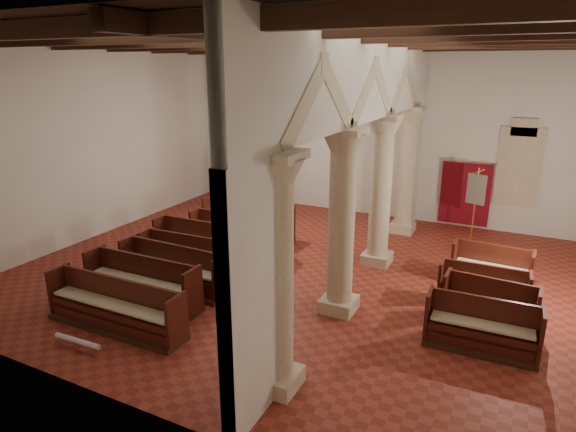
# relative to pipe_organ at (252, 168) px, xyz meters

# --- Properties ---
(floor) EXTENTS (14.00, 14.00, 0.00)m
(floor) POSITION_rel_pipe_organ_xyz_m (4.50, -5.50, -1.37)
(floor) COLOR maroon
(floor) RESTS_ON ground
(ceiling) EXTENTS (14.00, 14.00, 0.00)m
(ceiling) POSITION_rel_pipe_organ_xyz_m (4.50, -5.50, 4.63)
(ceiling) COLOR #311C10
(ceiling) RESTS_ON wall_back
(wall_back) EXTENTS (14.00, 0.02, 6.00)m
(wall_back) POSITION_rel_pipe_organ_xyz_m (4.50, 0.50, 1.63)
(wall_back) COLOR beige
(wall_back) RESTS_ON floor
(wall_front) EXTENTS (14.00, 0.02, 6.00)m
(wall_front) POSITION_rel_pipe_organ_xyz_m (4.50, -11.50, 1.63)
(wall_front) COLOR beige
(wall_front) RESTS_ON floor
(wall_left) EXTENTS (0.02, 12.00, 6.00)m
(wall_left) POSITION_rel_pipe_organ_xyz_m (-2.50, -5.50, 1.63)
(wall_left) COLOR beige
(wall_left) RESTS_ON floor
(ceiling_beams) EXTENTS (13.80, 11.80, 0.30)m
(ceiling_beams) POSITION_rel_pipe_organ_xyz_m (4.50, -5.50, 4.45)
(ceiling_beams) COLOR #382011
(ceiling_beams) RESTS_ON wall_back
(arcade) EXTENTS (0.90, 11.90, 6.00)m
(arcade) POSITION_rel_pipe_organ_xyz_m (6.30, -5.50, 2.19)
(arcade) COLOR beige
(arcade) RESTS_ON floor
(window_back) EXTENTS (1.00, 0.03, 2.20)m
(window_back) POSITION_rel_pipe_organ_xyz_m (9.50, 0.48, 0.83)
(window_back) COLOR #337358
(window_back) RESTS_ON wall_back
(pipe_organ) EXTENTS (2.10, 0.85, 4.40)m
(pipe_organ) POSITION_rel_pipe_organ_xyz_m (0.00, 0.00, 0.00)
(pipe_organ) COLOR #382011
(pipe_organ) RESTS_ON floor
(lectern) EXTENTS (0.60, 0.63, 1.32)m
(lectern) POSITION_rel_pipe_organ_xyz_m (1.06, -0.01, -0.83)
(lectern) COLOR #3C1E13
(lectern) RESTS_ON floor
(dossal_curtain) EXTENTS (1.80, 0.07, 2.17)m
(dossal_curtain) POSITION_rel_pipe_organ_xyz_m (8.00, 0.42, -0.21)
(dossal_curtain) COLOR maroon
(dossal_curtain) RESTS_ON floor
(processional_banner) EXTENTS (0.54, 0.69, 2.49)m
(processional_banner) POSITION_rel_pipe_organ_xyz_m (8.50, -1.77, -0.56)
(processional_banner) COLOR #382011
(processional_banner) RESTS_ON floor
(hymnal_box_a) EXTENTS (0.39, 0.36, 0.32)m
(hymnal_box_a) POSITION_rel_pipe_organ_xyz_m (3.54, -9.22, -1.11)
(hymnal_box_a) COLOR navy
(hymnal_box_a) RESTS_ON floor
(hymnal_box_b) EXTENTS (0.31, 0.26, 0.29)m
(hymnal_box_b) POSITION_rel_pipe_organ_xyz_m (3.70, -7.14, -1.13)
(hymnal_box_b) COLOR #151693
(hymnal_box_b) RESTS_ON floor
(hymnal_box_c) EXTENTS (0.38, 0.32, 0.35)m
(hymnal_box_c) POSITION_rel_pipe_organ_xyz_m (3.19, -6.95, -1.09)
(hymnal_box_c) COLOR navy
(hymnal_box_c) RESTS_ON floor
(tube_heater_a) EXTENTS (1.10, 0.16, 0.11)m
(tube_heater_a) POSITION_rel_pipe_organ_xyz_m (2.29, -10.69, -1.21)
(tube_heater_a) COLOR white
(tube_heater_a) RESTS_ON floor
(tube_heater_b) EXTENTS (1.07, 0.36, 0.11)m
(tube_heater_b) POSITION_rel_pipe_organ_xyz_m (1.18, -8.42, -1.21)
(tube_heater_b) COLOR white
(tube_heater_b) RESTS_ON floor
(nave_pew_0) EXTENTS (3.28, 0.74, 1.07)m
(nave_pew_0) POSITION_rel_pipe_organ_xyz_m (2.41, -9.79, -1.02)
(nave_pew_0) COLOR #382011
(nave_pew_0) RESTS_ON floor
(nave_pew_1) EXTENTS (2.92, 0.79, 1.13)m
(nave_pew_1) POSITION_rel_pipe_organ_xyz_m (2.17, -8.73, -1.00)
(nave_pew_1) COLOR #382011
(nave_pew_1) RESTS_ON floor
(nave_pew_2) EXTENTS (2.95, 0.79, 1.08)m
(nave_pew_2) POSITION_rel_pipe_organ_xyz_m (2.25, -7.75, -1.01)
(nave_pew_2) COLOR #382011
(nave_pew_2) RESTS_ON floor
(nave_pew_3) EXTENTS (2.80, 0.81, 1.06)m
(nave_pew_3) POSITION_rel_pipe_organ_xyz_m (2.13, -6.96, -1.02)
(nave_pew_3) COLOR #382011
(nave_pew_3) RESTS_ON floor
(nave_pew_4) EXTENTS (2.91, 0.79, 1.13)m
(nave_pew_4) POSITION_rel_pipe_organ_xyz_m (1.88, -6.04, -1.00)
(nave_pew_4) COLOR #382011
(nave_pew_4) RESTS_ON floor
(nave_pew_5) EXTENTS (3.11, 0.80, 1.06)m
(nave_pew_5) POSITION_rel_pipe_organ_xyz_m (2.28, -4.79, -1.02)
(nave_pew_5) COLOR #382011
(nave_pew_5) RESTS_ON floor
(nave_pew_6) EXTENTS (3.19, 0.88, 1.10)m
(nave_pew_6) POSITION_rel_pipe_organ_xyz_m (1.90, -3.61, -1.01)
(nave_pew_6) COLOR #382011
(nave_pew_6) RESTS_ON floor
(aisle_pew_0) EXTENTS (2.09, 0.75, 1.04)m
(aisle_pew_0) POSITION_rel_pipe_organ_xyz_m (9.29, -7.27, -1.02)
(aisle_pew_0) COLOR #382011
(aisle_pew_0) RESTS_ON floor
(aisle_pew_1) EXTENTS (1.90, 0.81, 1.04)m
(aisle_pew_1) POSITION_rel_pipe_organ_xyz_m (9.36, -6.29, -1.02)
(aisle_pew_1) COLOR #382011
(aisle_pew_1) RESTS_ON floor
(aisle_pew_2) EXTENTS (1.91, 0.71, 1.02)m
(aisle_pew_2) POSITION_rel_pipe_organ_xyz_m (9.16, -5.54, -1.03)
(aisle_pew_2) COLOR #382011
(aisle_pew_2) RESTS_ON floor
(aisle_pew_3) EXTENTS (1.87, 0.85, 1.10)m
(aisle_pew_3) POSITION_rel_pipe_organ_xyz_m (9.24, -4.30, -1.00)
(aisle_pew_3) COLOR #382011
(aisle_pew_3) RESTS_ON floor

